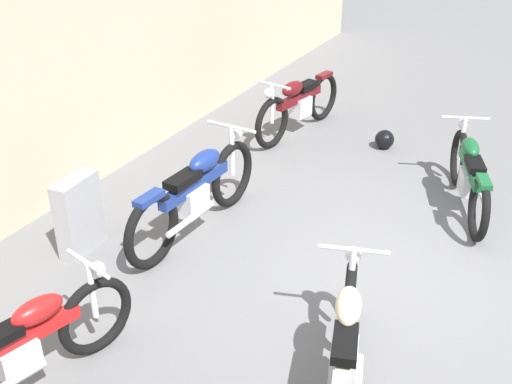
{
  "coord_description": "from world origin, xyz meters",
  "views": [
    {
      "loc": [
        -4.86,
        -1.12,
        3.52
      ],
      "look_at": [
        0.07,
        1.44,
        0.55
      ],
      "focal_mm": 43.1,
      "sensor_mm": 36.0,
      "label": 1
    }
  ],
  "objects_px": {
    "helmet": "(385,139)",
    "motorcycle_red": "(25,348)",
    "motorcycle_green": "(469,174)",
    "stone_marker": "(79,215)",
    "motorcycle_blue": "(196,192)",
    "motorcycle_cream": "(345,349)",
    "motorcycle_maroon": "(298,104)"
  },
  "relations": [
    {
      "from": "stone_marker",
      "to": "motorcycle_cream",
      "type": "distance_m",
      "value": 3.11
    },
    {
      "from": "motorcycle_green",
      "to": "motorcycle_maroon",
      "type": "relative_size",
      "value": 0.91
    },
    {
      "from": "motorcycle_cream",
      "to": "motorcycle_maroon",
      "type": "distance_m",
      "value": 5.07
    },
    {
      "from": "stone_marker",
      "to": "helmet",
      "type": "xyz_separation_m",
      "value": [
        3.92,
        -1.99,
        -0.28
      ]
    },
    {
      "from": "motorcycle_green",
      "to": "stone_marker",
      "type": "bearing_deg",
      "value": 109.17
    },
    {
      "from": "stone_marker",
      "to": "helmet",
      "type": "relative_size",
      "value": 3.07
    },
    {
      "from": "helmet",
      "to": "motorcycle_green",
      "type": "xyz_separation_m",
      "value": [
        -1.21,
        -1.32,
        0.29
      ]
    },
    {
      "from": "helmet",
      "to": "motorcycle_cream",
      "type": "distance_m",
      "value": 4.66
    },
    {
      "from": "helmet",
      "to": "motorcycle_cream",
      "type": "height_order",
      "value": "motorcycle_cream"
    },
    {
      "from": "motorcycle_blue",
      "to": "motorcycle_maroon",
      "type": "relative_size",
      "value": 1.07
    },
    {
      "from": "motorcycle_cream",
      "to": "motorcycle_blue",
      "type": "relative_size",
      "value": 0.87
    },
    {
      "from": "helmet",
      "to": "motorcycle_cream",
      "type": "xyz_separation_m",
      "value": [
        -4.53,
        -1.05,
        0.3
      ]
    },
    {
      "from": "stone_marker",
      "to": "motorcycle_blue",
      "type": "distance_m",
      "value": 1.21
    },
    {
      "from": "motorcycle_green",
      "to": "motorcycle_red",
      "type": "distance_m",
      "value": 4.96
    },
    {
      "from": "stone_marker",
      "to": "motorcycle_cream",
      "type": "relative_size",
      "value": 0.42
    },
    {
      "from": "stone_marker",
      "to": "motorcycle_blue",
      "type": "relative_size",
      "value": 0.37
    },
    {
      "from": "motorcycle_cream",
      "to": "motorcycle_maroon",
      "type": "relative_size",
      "value": 0.94
    },
    {
      "from": "motorcycle_cream",
      "to": "motorcycle_maroon",
      "type": "bearing_deg",
      "value": 11.28
    },
    {
      "from": "motorcycle_green",
      "to": "motorcycle_red",
      "type": "height_order",
      "value": "motorcycle_green"
    },
    {
      "from": "stone_marker",
      "to": "motorcycle_cream",
      "type": "xyz_separation_m",
      "value": [
        -0.61,
        -3.05,
        0.02
      ]
    },
    {
      "from": "stone_marker",
      "to": "motorcycle_red",
      "type": "height_order",
      "value": "motorcycle_red"
    },
    {
      "from": "helmet",
      "to": "stone_marker",
      "type": "bearing_deg",
      "value": 153.03
    },
    {
      "from": "helmet",
      "to": "motorcycle_cream",
      "type": "bearing_deg",
      "value": -166.92
    },
    {
      "from": "helmet",
      "to": "motorcycle_green",
      "type": "distance_m",
      "value": 1.81
    },
    {
      "from": "stone_marker",
      "to": "motorcycle_green",
      "type": "height_order",
      "value": "motorcycle_green"
    },
    {
      "from": "helmet",
      "to": "motorcycle_blue",
      "type": "xyz_separation_m",
      "value": [
        -3.07,
        1.14,
        0.34
      ]
    },
    {
      "from": "helmet",
      "to": "motorcycle_red",
      "type": "bearing_deg",
      "value": 169.58
    },
    {
      "from": "helmet",
      "to": "motorcycle_blue",
      "type": "relative_size",
      "value": 0.12
    },
    {
      "from": "motorcycle_cream",
      "to": "stone_marker",
      "type": "bearing_deg",
      "value": 62.15
    },
    {
      "from": "motorcycle_blue",
      "to": "motorcycle_maroon",
      "type": "distance_m",
      "value": 3.03
    },
    {
      "from": "motorcycle_green",
      "to": "motorcycle_blue",
      "type": "height_order",
      "value": "motorcycle_blue"
    },
    {
      "from": "stone_marker",
      "to": "motorcycle_red",
      "type": "relative_size",
      "value": 0.44
    }
  ]
}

